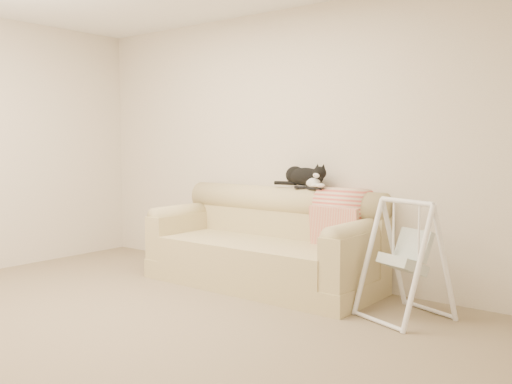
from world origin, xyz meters
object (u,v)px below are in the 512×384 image
(remote_b, at_px, (315,188))
(baby_swing, at_px, (406,259))
(tuxedo_cat, at_px, (305,177))
(remote_a, at_px, (304,187))
(sofa, at_px, (266,247))

(remote_b, relative_size, baby_swing, 0.19)
(tuxedo_cat, bearing_deg, remote_a, -75.10)
(remote_b, height_order, baby_swing, remote_b)
(baby_swing, bearing_deg, tuxedo_cat, 160.39)
(remote_a, relative_size, tuxedo_cat, 0.32)
(baby_swing, bearing_deg, remote_b, 160.41)
(tuxedo_cat, bearing_deg, baby_swing, -19.61)
(sofa, height_order, remote_b, remote_b)
(remote_b, distance_m, tuxedo_cat, 0.19)
(remote_b, relative_size, tuxedo_cat, 0.30)
(sofa, height_order, remote_a, remote_a)
(remote_b, height_order, tuxedo_cat, tuxedo_cat)
(remote_b, xyz_separation_m, baby_swing, (1.04, -0.37, -0.46))
(remote_a, bearing_deg, remote_b, -12.19)
(remote_b, bearing_deg, remote_a, 167.81)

